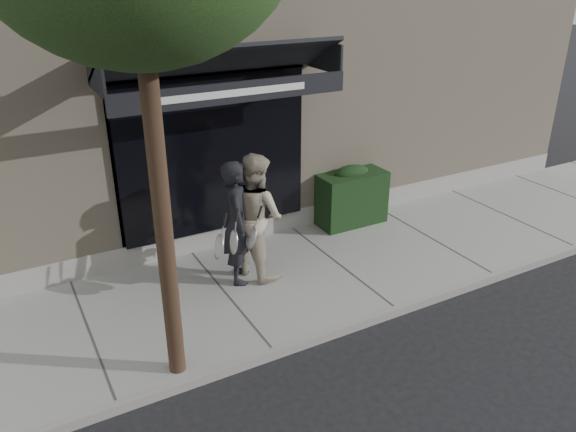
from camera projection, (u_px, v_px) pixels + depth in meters
ground at (337, 269)px, 9.39m from camera, size 80.00×80.00×0.00m
sidewalk at (337, 266)px, 9.37m from camera, size 20.00×3.00×0.12m
curb at (396, 311)px, 8.13m from camera, size 20.00×0.10×0.14m
building_facade at (215, 60)px, 12.22m from camera, size 14.30×8.04×5.64m
hedge at (350, 196)px, 10.60m from camera, size 1.30×0.70×1.14m
pedestrian_front at (238, 223)px, 8.47m from camera, size 0.93×0.95×1.95m
pedestrian_back at (255, 216)px, 8.64m from camera, size 0.99×1.14×2.00m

